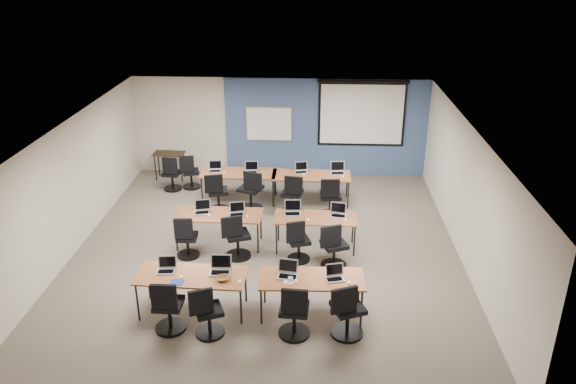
# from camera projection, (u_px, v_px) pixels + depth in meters

# --- Properties ---
(floor) EXTENTS (8.00, 9.00, 0.02)m
(floor) POSITION_uv_depth(u_px,v_px,m) (267.00, 251.00, 11.80)
(floor) COLOR #6B6354
(floor) RESTS_ON ground
(ceiling) EXTENTS (8.00, 9.00, 0.02)m
(ceiling) POSITION_uv_depth(u_px,v_px,m) (264.00, 128.00, 10.72)
(ceiling) COLOR white
(ceiling) RESTS_ON ground
(wall_back) EXTENTS (8.00, 0.04, 2.70)m
(wall_back) POSITION_uv_depth(u_px,v_px,m) (280.00, 127.00, 15.38)
(wall_back) COLOR beige
(wall_back) RESTS_ON ground
(wall_front) EXTENTS (8.00, 0.04, 2.70)m
(wall_front) POSITION_uv_depth(u_px,v_px,m) (234.00, 333.00, 7.14)
(wall_front) COLOR beige
(wall_front) RESTS_ON ground
(wall_left) EXTENTS (0.04, 9.00, 2.70)m
(wall_left) POSITION_uv_depth(u_px,v_px,m) (71.00, 188.00, 11.45)
(wall_left) COLOR beige
(wall_left) RESTS_ON ground
(wall_right) EXTENTS (0.04, 9.00, 2.70)m
(wall_right) POSITION_uv_depth(u_px,v_px,m) (467.00, 196.00, 11.07)
(wall_right) COLOR beige
(wall_right) RESTS_ON ground
(blue_accent_panel) EXTENTS (5.50, 0.04, 2.70)m
(blue_accent_panel) POSITION_uv_depth(u_px,v_px,m) (326.00, 128.00, 15.30)
(blue_accent_panel) COLOR #3D5977
(blue_accent_panel) RESTS_ON wall_back
(whiteboard) EXTENTS (1.28, 0.03, 0.98)m
(whiteboard) POSITION_uv_depth(u_px,v_px,m) (269.00, 124.00, 15.29)
(whiteboard) COLOR #A2ABB3
(whiteboard) RESTS_ON wall_back
(projector_screen) EXTENTS (2.40, 0.10, 1.82)m
(projector_screen) POSITION_uv_depth(u_px,v_px,m) (362.00, 110.00, 14.98)
(projector_screen) COLOR black
(projector_screen) RESTS_ON wall_back
(training_table_front_left) EXTENTS (1.87, 0.78, 0.73)m
(training_table_front_left) POSITION_uv_depth(u_px,v_px,m) (192.00, 277.00, 9.59)
(training_table_front_left) COLOR #A36F2A
(training_table_front_left) RESTS_ON floor
(training_table_front_right) EXTENTS (1.79, 0.75, 0.73)m
(training_table_front_right) POSITION_uv_depth(u_px,v_px,m) (312.00, 280.00, 9.49)
(training_table_front_right) COLOR brown
(training_table_front_right) RESTS_ON floor
(training_table_mid_left) EXTENTS (1.83, 0.76, 0.73)m
(training_table_mid_left) POSITION_uv_depth(u_px,v_px,m) (219.00, 216.00, 11.78)
(training_table_mid_left) COLOR #93613F
(training_table_mid_left) RESTS_ON floor
(training_table_mid_right) EXTENTS (1.72, 0.72, 0.73)m
(training_table_mid_right) POSITION_uv_depth(u_px,v_px,m) (316.00, 219.00, 11.65)
(training_table_mid_right) COLOR #A97E46
(training_table_mid_right) RESTS_ON floor
(training_table_back_left) EXTENTS (1.88, 0.78, 0.73)m
(training_table_back_left) POSITION_uv_depth(u_px,v_px,m) (239.00, 174.00, 13.96)
(training_table_back_left) COLOR brown
(training_table_back_left) RESTS_ON floor
(training_table_back_right) EXTENTS (1.93, 0.81, 0.73)m
(training_table_back_right) POSITION_uv_depth(u_px,v_px,m) (311.00, 176.00, 13.81)
(training_table_back_right) COLOR olive
(training_table_back_right) RESTS_ON floor
(laptop_0) EXTENTS (0.31, 0.26, 0.24)m
(laptop_0) POSITION_uv_depth(u_px,v_px,m) (166.00, 268.00, 9.67)
(laptop_0) COLOR silver
(laptop_0) RESTS_ON training_table_front_left
(mouse_0) EXTENTS (0.08, 0.11, 0.03)m
(mouse_0) POSITION_uv_depth(u_px,v_px,m) (181.00, 277.00, 9.49)
(mouse_0) COLOR white
(mouse_0) RESTS_ON training_table_front_left
(task_chair_0) EXTENTS (0.52, 0.52, 1.00)m
(task_chair_0) POSITION_uv_depth(u_px,v_px,m) (168.00, 310.00, 9.17)
(task_chair_0) COLOR black
(task_chair_0) RESTS_ON floor
(laptop_1) EXTENTS (0.36, 0.31, 0.27)m
(laptop_1) POSITION_uv_depth(u_px,v_px,m) (220.00, 268.00, 9.64)
(laptop_1) COLOR #A3A3AB
(laptop_1) RESTS_ON training_table_front_left
(mouse_1) EXTENTS (0.06, 0.09, 0.03)m
(mouse_1) POSITION_uv_depth(u_px,v_px,m) (240.00, 282.00, 9.35)
(mouse_1) COLOR white
(mouse_1) RESTS_ON training_table_front_left
(task_chair_1) EXTENTS (0.51, 0.48, 0.97)m
(task_chair_1) POSITION_uv_depth(u_px,v_px,m) (207.00, 315.00, 9.07)
(task_chair_1) COLOR black
(task_chair_1) RESTS_ON floor
(laptop_2) EXTENTS (0.34, 0.29, 0.26)m
(laptop_2) POSITION_uv_depth(u_px,v_px,m) (288.00, 272.00, 9.53)
(laptop_2) COLOR #AFAFB0
(laptop_2) RESTS_ON training_table_front_right
(mouse_2) EXTENTS (0.09, 0.11, 0.03)m
(mouse_2) POSITION_uv_depth(u_px,v_px,m) (296.00, 281.00, 9.37)
(mouse_2) COLOR white
(mouse_2) RESTS_ON training_table_front_right
(task_chair_2) EXTENTS (0.52, 0.52, 1.00)m
(task_chair_2) POSITION_uv_depth(u_px,v_px,m) (294.00, 315.00, 9.04)
(task_chair_2) COLOR black
(task_chair_2) RESTS_ON floor
(laptop_3) EXTENTS (0.30, 0.26, 0.23)m
(laptop_3) POSITION_uv_depth(u_px,v_px,m) (335.00, 275.00, 9.45)
(laptop_3) COLOR #ACACAF
(laptop_3) RESTS_ON training_table_front_right
(mouse_3) EXTENTS (0.07, 0.11, 0.04)m
(mouse_3) POSITION_uv_depth(u_px,v_px,m) (349.00, 283.00, 9.32)
(mouse_3) COLOR white
(mouse_3) RESTS_ON training_table_front_right
(task_chair_3) EXTENTS (0.57, 0.54, 1.02)m
(task_chair_3) POSITION_uv_depth(u_px,v_px,m) (347.00, 314.00, 9.05)
(task_chair_3) COLOR black
(task_chair_3) RESTS_ON floor
(laptop_4) EXTENTS (0.33, 0.28, 0.25)m
(laptop_4) POSITION_uv_depth(u_px,v_px,m) (202.00, 209.00, 11.82)
(laptop_4) COLOR #A7A7AC
(laptop_4) RESTS_ON training_table_mid_left
(mouse_4) EXTENTS (0.08, 0.11, 0.04)m
(mouse_4) POSITION_uv_depth(u_px,v_px,m) (209.00, 215.00, 11.67)
(mouse_4) COLOR white
(mouse_4) RESTS_ON training_table_mid_left
(task_chair_4) EXTENTS (0.46, 0.46, 0.95)m
(task_chair_4) POSITION_uv_depth(u_px,v_px,m) (187.00, 241.00, 11.41)
(task_chair_4) COLOR black
(task_chair_4) RESTS_ON floor
(laptop_5) EXTENTS (0.32, 0.27, 0.24)m
(laptop_5) POSITION_uv_depth(u_px,v_px,m) (237.00, 211.00, 11.74)
(laptop_5) COLOR silver
(laptop_5) RESTS_ON training_table_mid_left
(mouse_5) EXTENTS (0.06, 0.09, 0.03)m
(mouse_5) POSITION_uv_depth(u_px,v_px,m) (247.00, 216.00, 11.65)
(mouse_5) COLOR white
(mouse_5) RESTS_ON training_table_mid_left
(task_chair_5) EXTENTS (0.55, 0.53, 1.01)m
(task_chair_5) POSITION_uv_depth(u_px,v_px,m) (236.00, 240.00, 11.38)
(task_chair_5) COLOR black
(task_chair_5) RESTS_ON floor
(laptop_6) EXTENTS (0.35, 0.30, 0.27)m
(laptop_6) POSITION_uv_depth(u_px,v_px,m) (293.00, 210.00, 11.78)
(laptop_6) COLOR #A8A8B1
(laptop_6) RESTS_ON training_table_mid_right
(mouse_6) EXTENTS (0.07, 0.11, 0.04)m
(mouse_6) POSITION_uv_depth(u_px,v_px,m) (308.00, 219.00, 11.50)
(mouse_6) COLOR white
(mouse_6) RESTS_ON training_table_mid_right
(task_chair_6) EXTENTS (0.48, 0.46, 0.95)m
(task_chair_6) POSITION_uv_depth(u_px,v_px,m) (298.00, 244.00, 11.27)
(task_chair_6) COLOR black
(task_chair_6) RESTS_ON floor
(laptop_7) EXTENTS (0.33, 0.28, 0.25)m
(laptop_7) POSITION_uv_depth(u_px,v_px,m) (338.00, 213.00, 11.68)
(laptop_7) COLOR #A7A8B0
(laptop_7) RESTS_ON training_table_mid_right
(mouse_7) EXTENTS (0.08, 0.10, 0.03)m
(mouse_7) POSITION_uv_depth(u_px,v_px,m) (346.00, 220.00, 11.49)
(mouse_7) COLOR white
(mouse_7) RESTS_ON training_table_mid_right
(task_chair_7) EXTENTS (0.55, 0.52, 1.00)m
(task_chair_7) POSITION_uv_depth(u_px,v_px,m) (333.00, 250.00, 11.02)
(task_chair_7) COLOR black
(task_chair_7) RESTS_ON floor
(laptop_8) EXTENTS (0.32, 0.27, 0.24)m
(laptop_8) POSITION_uv_depth(u_px,v_px,m) (215.00, 168.00, 14.03)
(laptop_8) COLOR silver
(laptop_8) RESTS_ON training_table_back_left
(mouse_8) EXTENTS (0.06, 0.09, 0.03)m
(mouse_8) POSITION_uv_depth(u_px,v_px,m) (224.00, 172.00, 13.92)
(mouse_8) COLOR white
(mouse_8) RESTS_ON training_table_back_left
(task_chair_8) EXTENTS (0.53, 0.53, 1.01)m
(task_chair_8) POSITION_uv_depth(u_px,v_px,m) (217.00, 196.00, 13.42)
(task_chair_8) COLOR black
(task_chair_8) RESTS_ON floor
(laptop_9) EXTENTS (0.33, 0.28, 0.25)m
(laptop_9) POSITION_uv_depth(u_px,v_px,m) (251.00, 170.00, 13.95)
(laptop_9) COLOR silver
(laptop_9) RESTS_ON training_table_back_left
(mouse_9) EXTENTS (0.07, 0.11, 0.04)m
(mouse_9) POSITION_uv_depth(u_px,v_px,m) (258.00, 174.00, 13.84)
(mouse_9) COLOR white
(mouse_9) RESTS_ON training_table_back_left
(task_chair_9) EXTENTS (0.60, 0.58, 1.05)m
(task_chair_9) POSITION_uv_depth(u_px,v_px,m) (251.00, 194.00, 13.47)
(task_chair_9) COLOR black
(task_chair_9) RESTS_ON floor
(laptop_10) EXTENTS (0.32, 0.27, 0.24)m
(laptop_10) POSITION_uv_depth(u_px,v_px,m) (301.00, 170.00, 13.96)
(laptop_10) COLOR #ABABB1
(laptop_10) RESTS_ON training_table_back_right
(mouse_10) EXTENTS (0.09, 0.11, 0.04)m
(mouse_10) POSITION_uv_depth(u_px,v_px,m) (304.00, 174.00, 13.79)
(mouse_10) COLOR white
(mouse_10) RESTS_ON training_table_back_right
(task_chair_10) EXTENTS (0.53, 0.53, 1.01)m
(task_chair_10) POSITION_uv_depth(u_px,v_px,m) (293.00, 197.00, 13.33)
(task_chair_10) COLOR black
(task_chair_10) RESTS_ON floor
(laptop_11) EXTENTS (0.36, 0.30, 0.27)m
(laptop_11) POSITION_uv_depth(u_px,v_px,m) (338.00, 170.00, 13.90)
(laptop_11) COLOR silver
(laptop_11) RESTS_ON training_table_back_right
(mouse_11) EXTENTS (0.08, 0.11, 0.04)m
(mouse_11) POSITION_uv_depth(u_px,v_px,m) (343.00, 176.00, 13.69)
(mouse_11) COLOR white
(mouse_11) RESTS_ON training_table_back_right
(task_chair_11) EXTENTS (0.54, 0.54, 1.02)m
(task_chair_11) POSITION_uv_depth(u_px,v_px,m) (330.00, 200.00, 13.15)
(task_chair_11) COLOR black
(task_chair_11) RESTS_ON floor
(blue_mousepad) EXTENTS (0.24, 0.20, 0.01)m
(blue_mousepad) POSITION_uv_depth(u_px,v_px,m) (176.00, 282.00, 9.35)
(blue_mousepad) COLOR navy
(blue_mousepad) RESTS_ON training_table_front_left
(snack_bowl) EXTENTS (0.28, 0.28, 0.05)m
(snack_bowl) POSITION_uv_depth(u_px,v_px,m) (223.00, 278.00, 9.42)
(snack_bowl) COLOR brown
(snack_bowl) RESTS_ON training_table_front_left
(snack_plate) EXTENTS (0.20, 0.20, 0.01)m
(snack_plate) POSITION_uv_depth(u_px,v_px,m) (289.00, 282.00, 9.36)
(snack_plate) COLOR white
(snack_plate) RESTS_ON training_table_front_right
(coffee_cup) EXTENTS (0.10, 0.10, 0.07)m
(coffee_cup) POSITION_uv_depth(u_px,v_px,m) (291.00, 280.00, 9.34)
(coffee_cup) COLOR silver
(coffee_cup) RESTS_ON snack_plate
(utility_table) EXTENTS (0.83, 0.46, 0.75)m
(utility_table) POSITION_uv_depth(u_px,v_px,m) (169.00, 157.00, 15.26)
(utility_table) COLOR black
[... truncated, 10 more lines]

